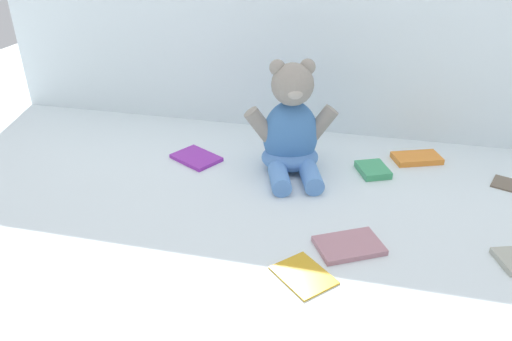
{
  "coord_description": "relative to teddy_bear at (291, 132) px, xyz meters",
  "views": [
    {
      "loc": [
        0.24,
        -1.05,
        0.63
      ],
      "look_at": [
        0.02,
        -0.1,
        0.1
      ],
      "focal_mm": 33.87,
      "sensor_mm": 36.0,
      "label": 1
    }
  ],
  "objects": [
    {
      "name": "ground_plane",
      "position": [
        -0.06,
        -0.11,
        -0.11
      ],
      "size": [
        3.2,
        3.2,
        0.0
      ],
      "primitive_type": "plane",
      "color": "silver"
    },
    {
      "name": "backdrop_drape",
      "position": [
        -0.06,
        0.29,
        0.26
      ],
      "size": [
        1.89,
        0.03,
        0.75
      ],
      "primitive_type": "cube",
      "color": "white",
      "rests_on": "ground_plane"
    },
    {
      "name": "teddy_bear",
      "position": [
        0.0,
        0.0,
        0.0
      ],
      "size": [
        0.25,
        0.25,
        0.3
      ],
      "rotation": [
        0.0,
        0.0,
        0.31
      ],
      "color": "#3F72B2",
      "rests_on": "ground_plane"
    },
    {
      "name": "book_case_0",
      "position": [
        0.22,
        0.03,
        -0.1
      ],
      "size": [
        0.1,
        0.11,
        0.02
      ],
      "primitive_type": "cube",
      "rotation": [
        0.0,
        0.0,
        3.55
      ],
      "color": "#3B9C64",
      "rests_on": "ground_plane"
    },
    {
      "name": "book_case_1",
      "position": [
        0.1,
        -0.43,
        -0.11
      ],
      "size": [
        0.14,
        0.14,
        0.01
      ],
      "primitive_type": "cube",
      "rotation": [
        0.0,
        0.0,
        3.96
      ],
      "color": "gold",
      "rests_on": "ground_plane"
    },
    {
      "name": "book_case_2",
      "position": [
        0.34,
        0.13,
        -0.1
      ],
      "size": [
        0.15,
        0.11,
        0.02
      ],
      "primitive_type": "cube",
      "rotation": [
        0.0,
        0.0,
        1.94
      ],
      "color": "orange",
      "rests_on": "ground_plane"
    },
    {
      "name": "book_case_4",
      "position": [
        0.18,
        -0.32,
        -0.11
      ],
      "size": [
        0.16,
        0.14,
        0.01
      ],
      "primitive_type": "cube",
      "rotation": [
        0.0,
        0.0,
        2.07
      ],
      "color": "#A7717E",
      "rests_on": "ground_plane"
    },
    {
      "name": "book_case_5",
      "position": [
        0.57,
        0.04,
        -0.11
      ],
      "size": [
        0.11,
        0.1,
        0.01
      ],
      "primitive_type": "cube",
      "rotation": [
        0.0,
        0.0,
        1.2
      ],
      "color": "brown",
      "rests_on": "ground_plane"
    },
    {
      "name": "book_case_6",
      "position": [
        -0.27,
        -0.0,
        -0.11
      ],
      "size": [
        0.16,
        0.14,
        0.01
      ],
      "primitive_type": "cube",
      "rotation": [
        0.0,
        0.0,
        4.2
      ],
      "color": "purple",
      "rests_on": "ground_plane"
    }
  ]
}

